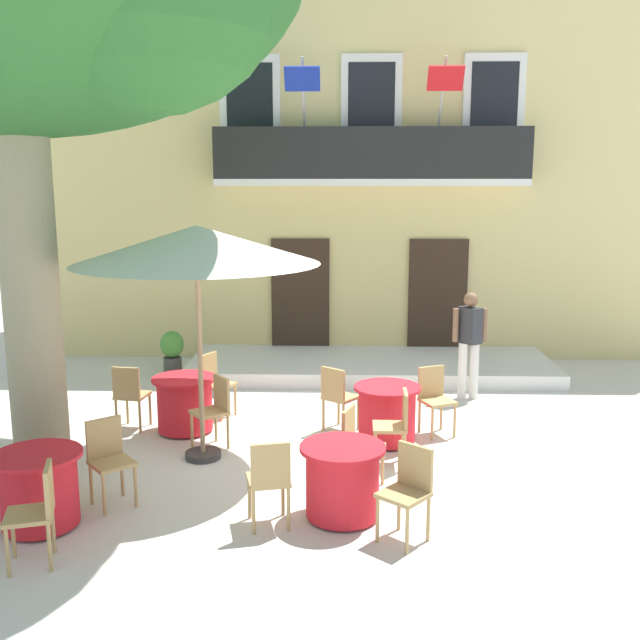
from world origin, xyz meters
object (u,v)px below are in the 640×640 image
at_px(cafe_chair_near_tree_0, 109,456).
at_px(cafe_chair_front_2, 215,407).
at_px(cafe_table_middle, 342,481).
at_px(cafe_chair_front_1, 130,393).
at_px(cafe_chair_far_side_0, 396,422).
at_px(cafe_chair_middle_2, 408,486).
at_px(cafe_chair_middle_1, 269,477).
at_px(cafe_table_front, 185,404).
at_px(cafe_umbrella, 197,246).
at_px(cafe_chair_far_side_1, 435,396).
at_px(cafe_table_far_side, 387,414).
at_px(cafe_chair_front_0, 214,380).
at_px(cafe_table_near_tree, 39,489).
at_px(cafe_chair_near_tree_2, 38,508).
at_px(ground_planter_left, 172,349).
at_px(cafe_chair_middle_0, 357,442).
at_px(pedestrian_near_entrance, 469,339).
at_px(cafe_chair_far_side_2, 338,394).

height_order(cafe_chair_near_tree_0, cafe_chair_front_2, same).
height_order(cafe_table_middle, cafe_chair_front_1, cafe_chair_front_1).
distance_m(cafe_chair_near_tree_0, cafe_chair_far_side_0, 3.29).
distance_m(cafe_chair_near_tree_0, cafe_table_middle, 2.46).
bearing_deg(cafe_chair_front_1, cafe_chair_middle_2, -40.42).
xyz_separation_m(cafe_chair_middle_1, cafe_table_front, (-1.42, 2.77, -0.14)).
bearing_deg(cafe_umbrella, cafe_chair_far_side_1, 18.36).
relative_size(cafe_chair_front_1, cafe_table_far_side, 1.05).
xyz_separation_m(cafe_chair_far_side_0, cafe_umbrella, (-2.35, 0.14, 2.08)).
distance_m(cafe_chair_middle_1, cafe_chair_front_0, 3.65).
bearing_deg(cafe_chair_far_side_0, cafe_chair_front_0, 144.19).
distance_m(cafe_table_middle, cafe_chair_middle_1, 0.77).
distance_m(cafe_chair_near_tree_0, cafe_chair_front_2, 1.88).
xyz_separation_m(cafe_chair_near_tree_0, cafe_umbrella, (0.73, 1.30, 2.08)).
relative_size(cafe_chair_near_tree_0, cafe_table_middle, 1.05).
relative_size(cafe_table_far_side, cafe_chair_far_side_0, 0.95).
relative_size(cafe_chair_middle_1, cafe_chair_front_1, 1.00).
bearing_deg(cafe_chair_front_0, cafe_chair_far_side_0, -35.81).
height_order(cafe_table_near_tree, cafe_chair_near_tree_2, cafe_chair_near_tree_2).
xyz_separation_m(cafe_table_front, cafe_chair_front_2, (0.51, -0.56, 0.14)).
relative_size(cafe_table_near_tree, cafe_chair_far_side_0, 0.95).
height_order(cafe_table_middle, ground_planter_left, cafe_table_middle).
height_order(cafe_chair_middle_2, cafe_chair_front_2, same).
bearing_deg(cafe_chair_far_side_1, cafe_table_middle, -116.05).
height_order(cafe_chair_near_tree_2, cafe_chair_middle_2, same).
distance_m(cafe_chair_front_0, cafe_chair_far_side_0, 3.07).
height_order(cafe_chair_middle_0, cafe_chair_far_side_0, same).
relative_size(cafe_chair_near_tree_0, cafe_chair_middle_2, 1.00).
bearing_deg(cafe_table_front, cafe_table_middle, -49.69).
height_order(cafe_chair_front_1, cafe_chair_far_side_1, same).
height_order(cafe_table_near_tree, cafe_chair_near_tree_0, cafe_chair_near_tree_0).
xyz_separation_m(cafe_chair_middle_0, cafe_chair_front_0, (-2.02, 2.48, 0.00)).
xyz_separation_m(cafe_table_front, pedestrian_near_entrance, (4.10, 1.65, 0.56)).
bearing_deg(cafe_chair_front_2, pedestrian_near_entrance, 31.62).
bearing_deg(cafe_chair_middle_2, cafe_table_middle, 145.07).
height_order(cafe_chair_far_side_2, pedestrian_near_entrance, pedestrian_near_entrance).
relative_size(cafe_chair_front_2, cafe_table_far_side, 1.05).
distance_m(cafe_chair_front_0, cafe_chair_front_1, 1.23).
relative_size(cafe_chair_near_tree_0, cafe_chair_front_2, 1.00).
distance_m(cafe_chair_far_side_2, pedestrian_near_entrance, 2.63).
bearing_deg(cafe_chair_near_tree_0, cafe_chair_far_side_1, 31.72).
xyz_separation_m(cafe_chair_middle_0, cafe_chair_far_side_1, (1.07, 1.80, 0.00)).
bearing_deg(cafe_chair_far_side_0, cafe_table_near_tree, -154.76).
bearing_deg(cafe_table_front, pedestrian_near_entrance, 21.97).
distance_m(cafe_table_near_tree, cafe_chair_middle_2, 3.59).
bearing_deg(cafe_chair_front_2, cafe_table_near_tree, -120.88).
distance_m(cafe_chair_middle_0, cafe_table_front, 2.91).
distance_m(cafe_table_near_tree, cafe_chair_middle_0, 3.29).
relative_size(cafe_chair_middle_1, cafe_chair_far_side_1, 1.00).
relative_size(cafe_chair_middle_0, cafe_chair_front_0, 1.00).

